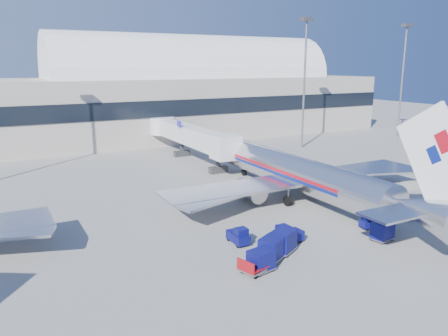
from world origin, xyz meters
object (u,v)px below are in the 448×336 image
airliner_main (303,174)px  tug_left (239,236)px  tug_right (370,222)px  cart_open_red (256,266)px  cart_train_c (261,260)px  barrier_near (371,192)px  barrier_far (410,185)px  mast_east (305,64)px  mast_far_east (404,64)px  cart_train_b (272,248)px  cart_solo_near (382,231)px  ramp_worker (446,218)px  jetbridge_near (187,134)px  barrier_mid (391,188)px  cart_solo_far (410,210)px  cart_train_a (283,241)px  tug_lead (287,235)px

airliner_main → tug_left: (-12.34, -7.28, -2.24)m
tug_right → cart_open_red: bearing=-160.5°
cart_train_c → tug_left: bearing=66.8°
barrier_near → barrier_far: (6.60, 0.00, 0.00)m
mast_east → mast_far_east: same height
tug_right → cart_train_b: size_ratio=0.85×
cart_open_red → cart_train_c: bearing=-23.7°
barrier_far → tug_right: 16.24m
cart_solo_near → ramp_worker: bearing=-13.0°
airliner_main → mast_east: bearing=51.9°
barrier_far → cart_solo_near: bearing=-147.6°
jetbridge_near → barrier_near: size_ratio=9.17×
mast_far_east → cart_train_c: 71.06m
mast_east → tug_left: 48.15m
barrier_mid → cart_train_c: bearing=-158.2°
cart_solo_near → barrier_far: bearing=21.8°
cart_solo_far → cart_solo_near: bearing=-168.9°
airliner_main → jetbridge_near: bearing=95.2°
barrier_mid → cart_solo_near: size_ratio=1.47×
barrier_near → jetbridge_near: bearing=109.9°
tug_left → cart_solo_far: (18.00, -2.51, 0.14)m
airliner_main → mast_east: mast_east is taller
cart_train_c → cart_solo_far: bearing=-3.0°
tug_right → cart_train_c: (-13.60, -2.54, 0.27)m
barrier_mid → cart_train_a: cart_train_a is taller
barrier_near → cart_train_a: bearing=-156.2°
tug_right → tug_left: size_ratio=0.93×
tug_left → cart_open_red: (-1.50, -5.11, -0.23)m
cart_train_b → ramp_worker: 18.50m
cart_train_b → cart_train_c: 2.20m
jetbridge_near → cart_solo_near: 38.94m
mast_far_east → cart_solo_far: bearing=-138.1°
jetbridge_near → tug_right: (2.54, -36.19, -3.33)m
tug_lead → cart_solo_far: (14.30, -0.68, 0.08)m
barrier_far → cart_solo_far: cart_solo_far is taller
cart_open_red → mast_far_east: bearing=15.6°
barrier_near → cart_train_a: cart_train_a is taller
mast_far_east → cart_solo_near: bearing=-140.6°
cart_train_a → cart_solo_far: cart_train_a is taller
cart_solo_near → cart_open_red: (-12.67, 0.11, -0.40)m
barrier_near → tug_left: (-20.34, -4.77, 0.23)m
tug_right → ramp_worker: (6.64, -2.96, 0.22)m
tug_right → cart_solo_far: size_ratio=1.09×
barrier_near → cart_train_c: (-21.46, -9.93, 0.42)m
barrier_mid → tug_left: (-23.64, -4.77, 0.23)m
barrier_mid → cart_train_c: (-24.76, -9.93, 0.42)m
mast_far_east → barrier_far: size_ratio=7.53×
tug_lead → cart_open_red: (-5.19, -3.28, -0.29)m
cart_train_b → barrier_near: bearing=-4.0°
barrier_far → cart_train_b: (-26.24, -8.68, 0.51)m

